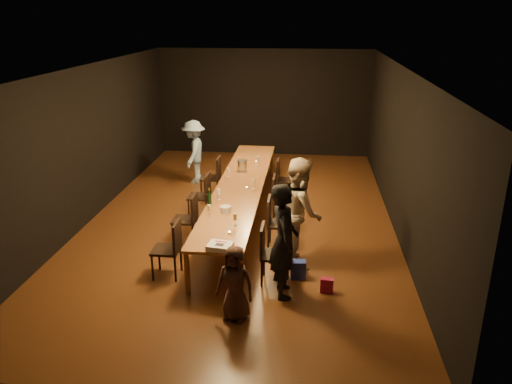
# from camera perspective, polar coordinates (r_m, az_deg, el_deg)

# --- Properties ---
(ground) EXTENTS (10.00, 10.00, 0.00)m
(ground) POSITION_cam_1_polar(r_m,az_deg,el_deg) (10.11, -1.71, -3.10)
(ground) COLOR #3F220F
(ground) RESTS_ON ground
(room_shell) EXTENTS (6.04, 10.04, 3.02)m
(room_shell) POSITION_cam_1_polar(r_m,az_deg,el_deg) (9.49, -1.84, 8.52)
(room_shell) COLOR black
(room_shell) RESTS_ON ground
(table) EXTENTS (0.90, 6.00, 0.75)m
(table) POSITION_cam_1_polar(r_m,az_deg,el_deg) (9.86, -1.75, 0.66)
(table) COLOR brown
(table) RESTS_ON ground
(chair_right_0) EXTENTS (0.42, 0.42, 0.93)m
(chair_right_0) POSITION_cam_1_polar(r_m,az_deg,el_deg) (7.67, 2.15, -7.14)
(chair_right_0) COLOR black
(chair_right_0) RESTS_ON ground
(chair_right_1) EXTENTS (0.42, 0.42, 0.93)m
(chair_right_1) POSITION_cam_1_polar(r_m,az_deg,el_deg) (8.75, 2.72, -3.58)
(chair_right_1) COLOR black
(chair_right_1) RESTS_ON ground
(chair_right_2) EXTENTS (0.42, 0.42, 0.93)m
(chair_right_2) POSITION_cam_1_polar(r_m,az_deg,el_deg) (9.86, 3.16, -0.82)
(chair_right_2) COLOR black
(chair_right_2) RESTS_ON ground
(chair_right_3) EXTENTS (0.42, 0.42, 0.93)m
(chair_right_3) POSITION_cam_1_polar(r_m,az_deg,el_deg) (10.99, 3.51, 1.38)
(chair_right_3) COLOR black
(chair_right_3) RESTS_ON ground
(chair_left_0) EXTENTS (0.42, 0.42, 0.93)m
(chair_left_0) POSITION_cam_1_polar(r_m,az_deg,el_deg) (7.95, -10.24, -6.43)
(chair_left_0) COLOR black
(chair_left_0) RESTS_ON ground
(chair_left_1) EXTENTS (0.42, 0.42, 0.93)m
(chair_left_1) POSITION_cam_1_polar(r_m,az_deg,el_deg) (9.00, -8.16, -3.09)
(chair_left_1) COLOR black
(chair_left_1) RESTS_ON ground
(chair_left_2) EXTENTS (0.42, 0.42, 0.93)m
(chair_left_2) POSITION_cam_1_polar(r_m,az_deg,el_deg) (10.08, -6.53, -0.45)
(chair_left_2) COLOR black
(chair_left_2) RESTS_ON ground
(chair_left_3) EXTENTS (0.42, 0.42, 0.93)m
(chair_left_3) POSITION_cam_1_polar(r_m,az_deg,el_deg) (11.19, -5.22, 1.68)
(chair_left_3) COLOR black
(chair_left_3) RESTS_ON ground
(woman_birthday) EXTENTS (0.52, 0.70, 1.73)m
(woman_birthday) POSITION_cam_1_polar(r_m,az_deg,el_deg) (7.18, 3.21, -5.58)
(woman_birthday) COLOR black
(woman_birthday) RESTS_ON ground
(woman_tan) EXTENTS (0.86, 1.01, 1.80)m
(woman_tan) POSITION_cam_1_polar(r_m,az_deg,el_deg) (8.11, 4.99, -2.25)
(woman_tan) COLOR beige
(woman_tan) RESTS_ON ground
(man_blue) EXTENTS (0.58, 0.99, 1.53)m
(man_blue) POSITION_cam_1_polar(r_m,az_deg,el_deg) (12.18, -7.11, 4.58)
(man_blue) COLOR #82A2C9
(man_blue) RESTS_ON ground
(child) EXTENTS (0.58, 0.45, 1.07)m
(child) POSITION_cam_1_polar(r_m,az_deg,el_deg) (6.78, -2.40, -10.36)
(child) COLOR #432B25
(child) RESTS_ON ground
(gift_bag_red) EXTENTS (0.20, 0.12, 0.23)m
(gift_bag_red) POSITION_cam_1_polar(r_m,az_deg,el_deg) (7.63, 8.10, -10.52)
(gift_bag_red) COLOR #BC1C4D
(gift_bag_red) RESTS_ON ground
(gift_bag_blue) EXTENTS (0.25, 0.18, 0.29)m
(gift_bag_blue) POSITION_cam_1_polar(r_m,az_deg,el_deg) (7.94, 4.85, -8.81)
(gift_bag_blue) COLOR #283CB1
(gift_bag_blue) RESTS_ON ground
(birthday_cake) EXTENTS (0.38, 0.32, 0.08)m
(birthday_cake) POSITION_cam_1_polar(r_m,az_deg,el_deg) (7.19, -4.13, -6.20)
(birthday_cake) COLOR white
(birthday_cake) RESTS_ON table
(plate_stack) EXTENTS (0.21, 0.21, 0.10)m
(plate_stack) POSITION_cam_1_polar(r_m,az_deg,el_deg) (8.46, -3.50, -1.98)
(plate_stack) COLOR silver
(plate_stack) RESTS_ON table
(champagne_bottle) EXTENTS (0.10, 0.10, 0.32)m
(champagne_bottle) POSITION_cam_1_polar(r_m,az_deg,el_deg) (8.73, -5.36, -0.55)
(champagne_bottle) COLOR black
(champagne_bottle) RESTS_ON table
(ice_bucket) EXTENTS (0.22, 0.22, 0.23)m
(ice_bucket) POSITION_cam_1_polar(r_m,az_deg,el_deg) (10.66, -1.56, 3.07)
(ice_bucket) COLOR silver
(ice_bucket) RESTS_ON table
(wineglass_0) EXTENTS (0.06, 0.06, 0.21)m
(wineglass_0) POSITION_cam_1_polar(r_m,az_deg,el_deg) (8.28, -5.34, -2.14)
(wineglass_0) COLOR beige
(wineglass_0) RESTS_ON table
(wineglass_1) EXTENTS (0.06, 0.06, 0.21)m
(wineglass_1) POSITION_cam_1_polar(r_m,az_deg,el_deg) (7.91, -2.42, -3.16)
(wineglass_1) COLOR beige
(wineglass_1) RESTS_ON table
(wineglass_2) EXTENTS (0.06, 0.06, 0.21)m
(wineglass_2) POSITION_cam_1_polar(r_m,az_deg,el_deg) (9.01, -4.26, -0.25)
(wineglass_2) COLOR silver
(wineglass_2) RESTS_ON table
(wineglass_3) EXTENTS (0.06, 0.06, 0.21)m
(wineglass_3) POSITION_cam_1_polar(r_m,az_deg,el_deg) (9.55, -0.28, 0.99)
(wineglass_3) COLOR beige
(wineglass_3) RESTS_ON table
(wineglass_4) EXTENTS (0.06, 0.06, 0.21)m
(wineglass_4) POSITION_cam_1_polar(r_m,az_deg,el_deg) (10.22, -3.16, 2.24)
(wineglass_4) COLOR silver
(wineglass_4) RESTS_ON table
(wineglass_5) EXTENTS (0.06, 0.06, 0.21)m
(wineglass_5) POSITION_cam_1_polar(r_m,az_deg,el_deg) (11.01, 0.21, 3.57)
(wineglass_5) COLOR silver
(wineglass_5) RESTS_ON table
(tealight_near) EXTENTS (0.05, 0.05, 0.03)m
(tealight_near) POSITION_cam_1_polar(r_m,az_deg,el_deg) (7.66, -3.04, -4.68)
(tealight_near) COLOR #B2B7B2
(tealight_near) RESTS_ON table
(tealight_mid) EXTENTS (0.05, 0.05, 0.03)m
(tealight_mid) POSITION_cam_1_polar(r_m,az_deg,el_deg) (9.58, -1.08, 0.48)
(tealight_mid) COLOR #B2B7B2
(tealight_mid) RESTS_ON table
(tealight_far) EXTENTS (0.05, 0.05, 0.03)m
(tealight_far) POSITION_cam_1_polar(r_m,az_deg,el_deg) (11.24, 0.05, 3.45)
(tealight_far) COLOR #B2B7B2
(tealight_far) RESTS_ON table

